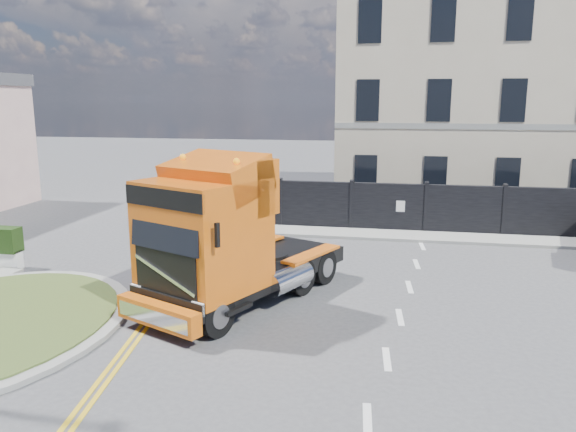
# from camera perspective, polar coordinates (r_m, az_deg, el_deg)

# --- Properties ---
(ground) EXTENTS (120.00, 120.00, 0.00)m
(ground) POSITION_cam_1_polar(r_m,az_deg,el_deg) (15.13, -0.09, -8.92)
(ground) COLOR #424244
(ground) RESTS_ON ground
(hoarding_fence) EXTENTS (18.80, 0.25, 2.00)m
(hoarding_fence) POSITION_cam_1_polar(r_m,az_deg,el_deg) (23.64, 19.98, 0.46)
(hoarding_fence) COLOR black
(hoarding_fence) RESTS_ON ground
(georgian_building) EXTENTS (12.30, 10.30, 12.80)m
(georgian_building) POSITION_cam_1_polar(r_m,az_deg,el_deg) (30.60, 17.35, 12.06)
(georgian_building) COLOR beige
(georgian_building) RESTS_ON ground
(pavement_far) EXTENTS (20.00, 1.60, 0.12)m
(pavement_far) POSITION_cam_1_polar(r_m,az_deg,el_deg) (22.88, 18.80, -2.23)
(pavement_far) COLOR gray
(pavement_far) RESTS_ON ground
(truck) EXTENTS (4.93, 6.95, 3.92)m
(truck) POSITION_cam_1_polar(r_m,az_deg,el_deg) (14.39, -6.80, -2.78)
(truck) COLOR black
(truck) RESTS_ON ground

